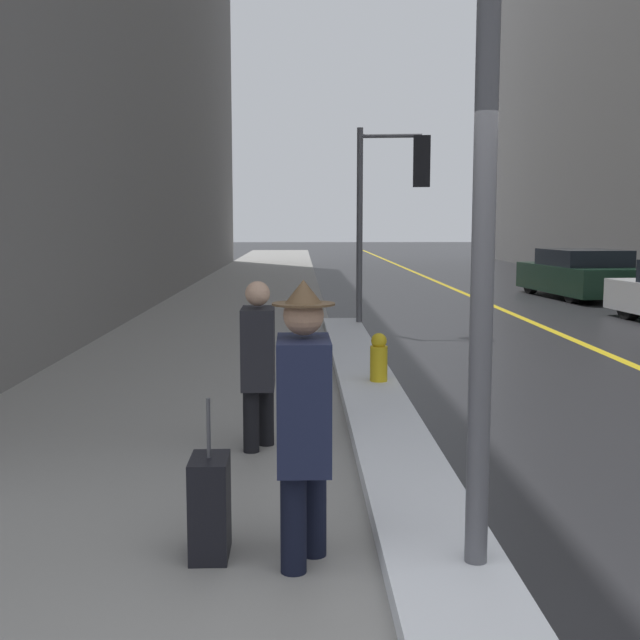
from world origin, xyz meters
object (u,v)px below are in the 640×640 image
object	(u,v)px
traffic_light_near	(398,185)
pedestrian_in_glasses	(304,412)
rolling_suitcase	(210,507)
pedestrian_nearside	(258,357)
fire_hydrant	(379,364)
parked_car_dark_green	(581,275)
lamp_post	(488,29)

from	to	relation	value
traffic_light_near	pedestrian_in_glasses	size ratio (longest dim) A/B	2.22
traffic_light_near	rolling_suitcase	xyz separation A→B (m)	(-2.30, -10.01, -2.33)
traffic_light_near	pedestrian_nearside	size ratio (longest dim) A/B	2.49
rolling_suitcase	fire_hydrant	xyz separation A→B (m)	(1.43, 4.52, 0.04)
traffic_light_near	pedestrian_in_glasses	xyz separation A→B (m)	(-1.75, -10.13, -1.73)
parked_car_dark_green	lamp_post	bearing A→B (deg)	153.44
pedestrian_in_glasses	fire_hydrant	distance (m)	4.76
traffic_light_near	pedestrian_nearside	distance (m)	8.24
lamp_post	pedestrian_nearside	distance (m)	3.64
fire_hydrant	pedestrian_in_glasses	bearing A→B (deg)	-100.74
lamp_post	pedestrian_in_glasses	world-z (taller)	lamp_post
rolling_suitcase	pedestrian_nearside	bearing A→B (deg)	175.15
lamp_post	rolling_suitcase	bearing A→B (deg)	164.03
pedestrian_nearside	fire_hydrant	bearing A→B (deg)	150.36
pedestrian_in_glasses	lamp_post	bearing A→B (deg)	71.47
pedestrian_nearside	fire_hydrant	distance (m)	2.63
pedestrian_nearside	parked_car_dark_green	world-z (taller)	pedestrian_nearside
pedestrian_nearside	fire_hydrant	world-z (taller)	pedestrian_nearside
traffic_light_near	rolling_suitcase	distance (m)	10.53
traffic_light_near	parked_car_dark_green	world-z (taller)	traffic_light_near
parked_car_dark_green	traffic_light_near	bearing A→B (deg)	132.67
traffic_light_near	pedestrian_in_glasses	bearing A→B (deg)	-93.14
lamp_post	fire_hydrant	world-z (taller)	lamp_post
lamp_post	rolling_suitcase	xyz separation A→B (m)	(-1.46, 0.42, -2.60)
parked_car_dark_green	fire_hydrant	bearing A→B (deg)	145.67
pedestrian_in_glasses	parked_car_dark_green	xyz separation A→B (m)	(7.33, 16.36, -0.28)
lamp_post	rolling_suitcase	size ratio (longest dim) A/B	5.09
pedestrian_in_glasses	parked_car_dark_green	world-z (taller)	pedestrian_in_glasses
rolling_suitcase	parked_car_dark_green	bearing A→B (deg)	153.56
pedestrian_nearside	pedestrian_in_glasses	bearing A→B (deg)	8.44
lamp_post	pedestrian_nearside	size ratio (longest dim) A/B	3.31
lamp_post	pedestrian_nearside	world-z (taller)	lamp_post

